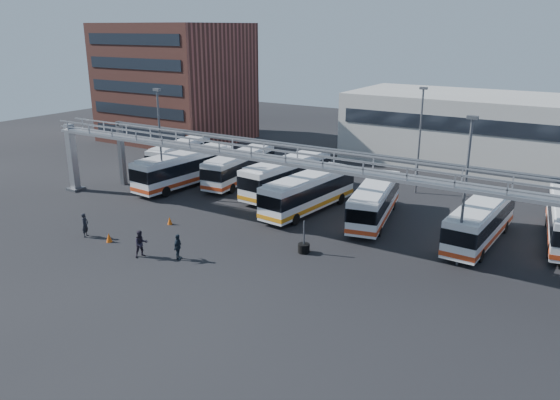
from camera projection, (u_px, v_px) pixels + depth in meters
The scene contains 20 objects.
ground at pixel (254, 262), 37.63m from camera, with size 140.00×140.00×0.00m, color black.
gantry at pixel (298, 167), 40.70m from camera, with size 51.40×5.15×7.10m.
apartment_building at pixel (176, 83), 76.62m from camera, with size 18.00×15.00×16.00m, color brown.
warehouse at pixel (535, 134), 61.02m from camera, with size 42.00×14.00×8.00m, color #9E9E99.
light_pole_left at pixel (160, 138), 50.44m from camera, with size 0.70×0.35×10.21m.
light_pole_mid at pixel (465, 185), 35.47m from camera, with size 0.70×0.35×10.21m.
light_pole_back at pixel (420, 135), 51.63m from camera, with size 0.70×0.35×10.21m.
bus_0 at pixel (180, 154), 62.10m from camera, with size 3.99×10.32×3.06m.
bus_1 at pixel (184, 168), 54.98m from camera, with size 3.60×11.78×3.53m.
bus_2 at pixel (240, 166), 56.08m from camera, with size 3.42×10.91×3.26m.
bus_3 at pixel (287, 175), 52.45m from camera, with size 3.70×11.65×3.48m.
bus_4 at pixel (309, 191), 47.48m from camera, with size 3.67×11.25×3.36m.
bus_5 at pixel (375, 200), 45.18m from camera, with size 4.55×10.89×3.22m.
bus_7 at pixel (480, 221), 40.44m from camera, with size 2.98×10.80×3.25m.
pedestrian_a at pixel (85, 225), 42.00m from camera, with size 0.69×0.46×1.90m, color black.
pedestrian_b at pixel (141, 244), 38.29m from camera, with size 0.95×0.74×1.96m, color black.
pedestrian_d at pixel (178, 247), 37.90m from camera, with size 1.08×0.45×1.84m, color #1A252F.
cone_left at pixel (109, 237), 41.11m from camera, with size 0.45×0.45×0.71m, color #D2500B.
cone_right at pixel (170, 221), 44.79m from camera, with size 0.41×0.41×0.65m, color #D2500B.
tire_stack at pixel (304, 247), 39.16m from camera, with size 0.85×0.85×2.43m.
Camera 1 is at (19.87, -28.31, 15.54)m, focal length 35.00 mm.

